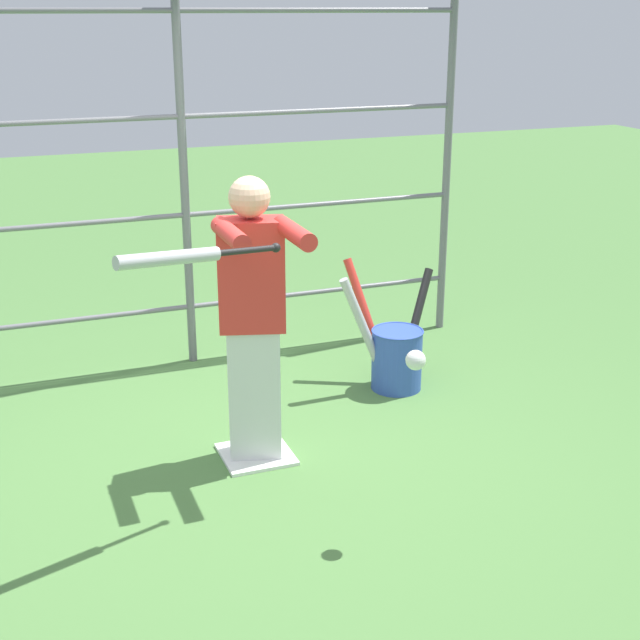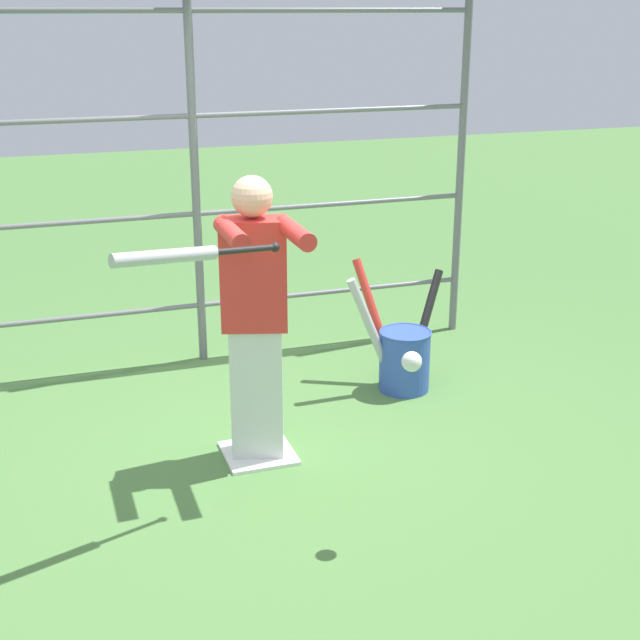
% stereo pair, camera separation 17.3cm
% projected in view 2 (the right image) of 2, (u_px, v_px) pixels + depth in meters
% --- Properties ---
extents(ground_plane, '(24.00, 24.00, 0.00)m').
position_uv_depth(ground_plane, '(259.00, 455.00, 5.21)').
color(ground_plane, '#4C7A3D').
extents(home_plate, '(0.40, 0.40, 0.02)m').
position_uv_depth(home_plate, '(258.00, 453.00, 5.21)').
color(home_plate, white).
rests_on(home_plate, ground).
extents(fence_backstop, '(4.17, 0.06, 2.87)m').
position_uv_depth(fence_backstop, '(195.00, 166.00, 6.17)').
color(fence_backstop, slate).
rests_on(fence_backstop, ground).
extents(batter, '(0.41, 0.64, 1.64)m').
position_uv_depth(batter, '(256.00, 312.00, 4.90)').
color(batter, silver).
rests_on(batter, ground).
extents(baseball_bat_swinging, '(0.85, 0.36, 0.14)m').
position_uv_depth(baseball_bat_swinging, '(180.00, 255.00, 4.04)').
color(baseball_bat_swinging, black).
extents(softball_in_flight, '(0.10, 0.10, 0.10)m').
position_uv_depth(softball_in_flight, '(412.00, 362.00, 4.13)').
color(softball_in_flight, white).
extents(bat_bucket, '(0.84, 0.60, 0.85)m').
position_uv_depth(bat_bucket, '(402.00, 355.00, 6.05)').
color(bat_bucket, '#3351B2').
rests_on(bat_bucket, ground).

